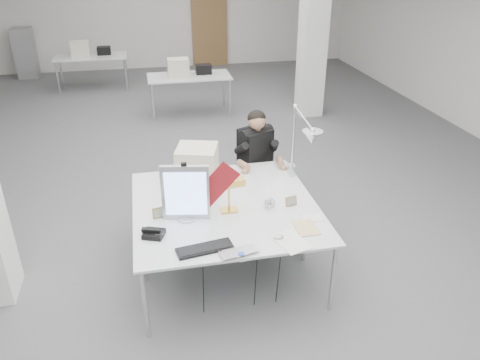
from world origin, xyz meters
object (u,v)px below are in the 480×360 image
object	(u,v)px
bankers_lamp	(229,197)
desk_phone	(154,234)
seated_person	(256,146)
laptop	(241,255)
architect_lamp	(301,151)
monitor	(185,193)
beige_monitor	(197,164)
office_chair	(255,176)
desk_main	(234,230)

from	to	relation	value
bankers_lamp	desk_phone	world-z (taller)	bankers_lamp
seated_person	desk_phone	world-z (taller)	seated_person
laptop	architect_lamp	distance (m)	1.47
seated_person	architect_lamp	xyz separation A→B (m)	(0.27, -0.81, 0.26)
monitor	laptop	world-z (taller)	monitor
laptop	beige_monitor	size ratio (longest dim) A/B	0.78
bankers_lamp	desk_phone	bearing A→B (deg)	-166.74
desk_phone	beige_monitor	bearing A→B (deg)	83.87
laptop	bankers_lamp	xyz separation A→B (m)	(0.04, 0.75, 0.14)
bankers_lamp	monitor	bearing A→B (deg)	178.55
office_chair	monitor	xyz separation A→B (m)	(-0.97, -1.28, 0.55)
office_chair	bankers_lamp	world-z (taller)	bankers_lamp
monitor	architect_lamp	size ratio (longest dim) A/B	0.68
seated_person	desk_phone	xyz separation A→B (m)	(-1.29, -1.47, -0.12)
monitor	bankers_lamp	distance (m)	0.44
monitor	beige_monitor	xyz separation A→B (m)	(0.20, 0.75, -0.08)
desk_main	architect_lamp	world-z (taller)	architect_lamp
seated_person	laptop	world-z (taller)	seated_person
seated_person	monitor	distance (m)	1.57
office_chair	architect_lamp	size ratio (longest dim) A/B	1.19
office_chair	seated_person	distance (m)	0.43
office_chair	desk_main	bearing A→B (deg)	-135.17
architect_lamp	bankers_lamp	bearing A→B (deg)	-161.95
laptop	desk_phone	xyz separation A→B (m)	(-0.70, 0.46, 0.01)
beige_monitor	laptop	bearing A→B (deg)	-67.09
seated_person	bankers_lamp	world-z (taller)	seated_person
desk_phone	architect_lamp	distance (m)	1.74
desk_main	office_chair	world-z (taller)	office_chair
desk_main	beige_monitor	size ratio (longest dim) A/B	4.31
monitor	bankers_lamp	size ratio (longest dim) A/B	1.82
bankers_lamp	office_chair	bearing A→B (deg)	57.23
bankers_lamp	beige_monitor	bearing A→B (deg)	98.73
office_chair	desk_phone	bearing A→B (deg)	-155.24
seated_person	desk_phone	bearing A→B (deg)	-156.19
desk_main	beige_monitor	bearing A→B (deg)	100.75
seated_person	beige_monitor	xyz separation A→B (m)	(-0.77, -0.48, 0.05)
seated_person	laptop	bearing A→B (deg)	-132.04
beige_monitor	architect_lamp	xyz separation A→B (m)	(1.04, -0.33, 0.21)
monitor	desk_phone	distance (m)	0.47
monitor	architect_lamp	world-z (taller)	architect_lamp
beige_monitor	architect_lamp	bearing A→B (deg)	-1.41
laptop	seated_person	bearing A→B (deg)	61.69
architect_lamp	office_chair	bearing A→B (deg)	101.39
office_chair	seated_person	xyz separation A→B (m)	(0.00, -0.05, 0.42)
seated_person	laptop	distance (m)	2.02
desk_main	desk_phone	xyz separation A→B (m)	(-0.72, 0.04, 0.03)
bankers_lamp	desk_phone	xyz separation A→B (m)	(-0.73, -0.29, -0.13)
desk_main	architect_lamp	bearing A→B (deg)	39.70
monitor	beige_monitor	size ratio (longest dim) A/B	1.31
office_chair	bankers_lamp	size ratio (longest dim) A/B	3.17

